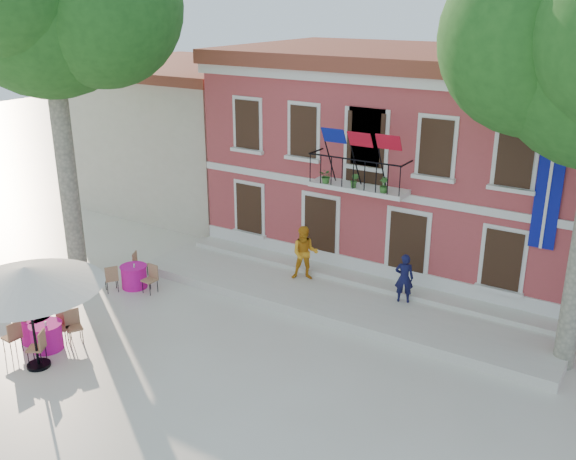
# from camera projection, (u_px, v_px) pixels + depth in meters

# --- Properties ---
(ground) EXTENTS (90.00, 90.00, 0.00)m
(ground) POSITION_uv_depth(u_px,v_px,m) (203.00, 342.00, 18.16)
(ground) COLOR beige
(ground) RESTS_ON ground
(main_building) EXTENTS (13.50, 9.59, 7.50)m
(main_building) POSITION_uv_depth(u_px,v_px,m) (412.00, 153.00, 23.80)
(main_building) COLOR #A93D3E
(main_building) RESTS_ON ground
(neighbor_west) EXTENTS (9.40, 9.40, 6.40)m
(neighbor_west) POSITION_uv_depth(u_px,v_px,m) (192.00, 131.00, 30.58)
(neighbor_west) COLOR beige
(neighbor_west) RESTS_ON ground
(terrace) EXTENTS (14.00, 3.40, 0.30)m
(terrace) POSITION_uv_depth(u_px,v_px,m) (338.00, 296.00, 20.60)
(terrace) COLOR silver
(terrace) RESTS_ON ground
(patio_umbrella) EXTENTS (3.85, 3.85, 2.86)m
(patio_umbrella) POSITION_uv_depth(u_px,v_px,m) (26.00, 277.00, 16.10)
(patio_umbrella) COLOR black
(patio_umbrella) RESTS_ON ground
(pedestrian_navy) EXTENTS (0.67, 0.56, 1.58)m
(pedestrian_navy) POSITION_uv_depth(u_px,v_px,m) (404.00, 278.00, 19.68)
(pedestrian_navy) COLOR #111238
(pedestrian_navy) RESTS_ON terrace
(pedestrian_orange) EXTENTS (1.12, 1.04, 1.84)m
(pedestrian_orange) POSITION_uv_depth(u_px,v_px,m) (305.00, 253.00, 21.24)
(pedestrian_orange) COLOR orange
(pedestrian_orange) RESTS_ON terrace
(cafe_table_0) EXTENTS (1.65, 1.87, 0.95)m
(cafe_table_0) POSITION_uv_depth(u_px,v_px,m) (47.00, 335.00, 17.68)
(cafe_table_0) COLOR #F0169E
(cafe_table_0) RESTS_ON ground
(cafe_table_1) EXTENTS (1.87, 1.66, 0.95)m
(cafe_table_1) POSITION_uv_depth(u_px,v_px,m) (36.00, 327.00, 18.10)
(cafe_table_1) COLOR #F0169E
(cafe_table_1) RESTS_ON ground
(cafe_table_3) EXTENTS (1.67, 1.87, 0.95)m
(cafe_table_3) POSITION_uv_depth(u_px,v_px,m) (134.00, 275.00, 21.48)
(cafe_table_3) COLOR #F0169E
(cafe_table_3) RESTS_ON ground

